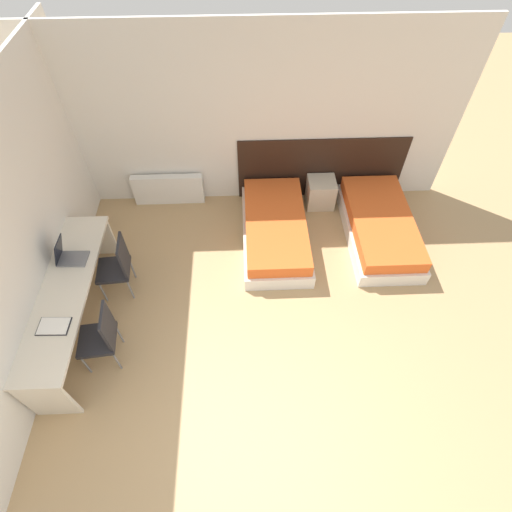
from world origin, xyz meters
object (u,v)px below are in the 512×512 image
chair_near_notebook (101,336)px  laptop (68,256)px  chair_near_laptop (117,265)px  bed_near_door (379,226)px  bed_near_window (275,230)px  nightstand (321,193)px

chair_near_notebook → laptop: laptop is taller
chair_near_laptop → bed_near_door: bearing=8.0°
bed_near_window → laptop: bearing=-161.0°
bed_near_window → nightstand: size_ratio=3.99×
bed_near_window → laptop: laptop is taller
bed_near_door → laptop: 4.23m
laptop → chair_near_laptop: bearing=9.8°
bed_near_door → chair_near_laptop: bearing=-167.3°
nightstand → chair_near_laptop: chair_near_laptop is taller
nightstand → chair_near_laptop: (-2.83, -1.55, 0.27)m
bed_near_window → chair_near_laptop: size_ratio=2.02×
laptop → bed_near_window: bearing=21.1°
bed_near_door → laptop: bearing=-167.9°
nightstand → laptop: bearing=-154.1°
chair_near_notebook → bed_near_door: bearing=21.0°
bed_near_window → chair_near_notebook: chair_near_notebook is taller
nightstand → chair_near_laptop: size_ratio=0.51×
bed_near_door → chair_near_notebook: bearing=-153.5°
bed_near_door → nightstand: nightstand is taller
chair_near_notebook → nightstand: bearing=36.2°
nightstand → chair_near_laptop: 3.24m
laptop → chair_near_notebook: bearing=-59.9°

